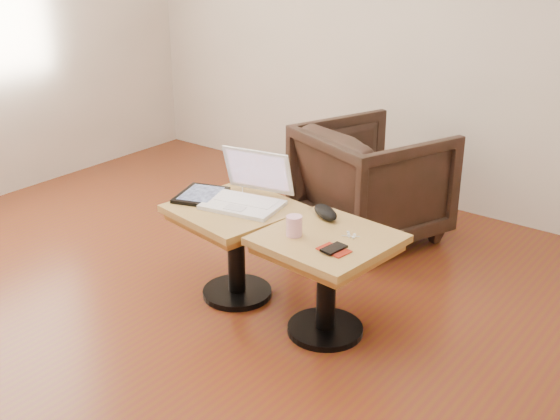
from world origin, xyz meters
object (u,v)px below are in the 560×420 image
Objects in this scene: laptop at (248,194)px; armchair at (372,182)px; striped_cup at (294,226)px; side_table_right at (327,261)px; side_table_left at (236,229)px.

armchair is at bearing 71.27° from laptop.
laptop is 0.99m from armchair.
laptop is 0.56× the size of armchair.
armchair reaches higher than striped_cup.
striped_cup is 0.12× the size of armchair.
laptop reaches higher than side_table_right.
armchair is (-0.39, 1.05, -0.03)m from side_table_right.
side_table_left is 0.54m from side_table_right.
armchair is (0.13, 0.96, -0.20)m from laptop.
side_table_right is at bearing 33.53° from striped_cup.
striped_cup reaches higher than side_table_right.
side_table_left is 0.83× the size of armchair.
laptop is 0.43m from striped_cup.
striped_cup is (-0.12, -0.08, 0.17)m from side_table_right.
striped_cup is at bearing -141.03° from side_table_right.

